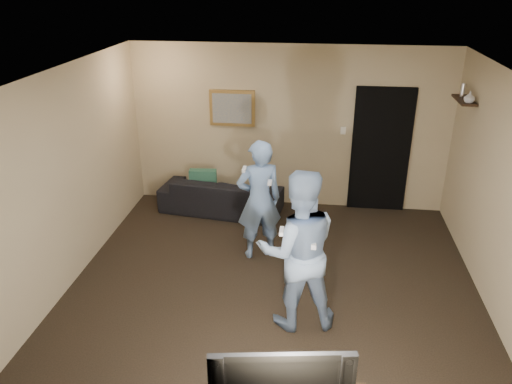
# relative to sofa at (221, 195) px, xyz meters

# --- Properties ---
(ground) EXTENTS (5.00, 5.00, 0.00)m
(ground) POSITION_rel_sofa_xyz_m (1.03, -2.06, -0.28)
(ground) COLOR black
(ground) RESTS_ON ground
(ceiling) EXTENTS (5.00, 5.00, 0.04)m
(ceiling) POSITION_rel_sofa_xyz_m (1.03, -2.06, 2.32)
(ceiling) COLOR silver
(ceiling) RESTS_ON wall_back
(wall_back) EXTENTS (5.00, 0.04, 2.60)m
(wall_back) POSITION_rel_sofa_xyz_m (1.03, 0.44, 1.02)
(wall_back) COLOR tan
(wall_back) RESTS_ON ground
(wall_front) EXTENTS (5.00, 0.04, 2.60)m
(wall_front) POSITION_rel_sofa_xyz_m (1.03, -4.56, 1.02)
(wall_front) COLOR tan
(wall_front) RESTS_ON ground
(wall_left) EXTENTS (0.04, 5.00, 2.60)m
(wall_left) POSITION_rel_sofa_xyz_m (-1.47, -2.06, 1.02)
(wall_left) COLOR tan
(wall_left) RESTS_ON ground
(wall_right) EXTENTS (0.04, 5.00, 2.60)m
(wall_right) POSITION_rel_sofa_xyz_m (3.53, -2.06, 1.02)
(wall_right) COLOR tan
(wall_right) RESTS_ON ground
(sofa) EXTENTS (2.01, 1.00, 0.56)m
(sofa) POSITION_rel_sofa_xyz_m (0.00, 0.00, 0.00)
(sofa) COLOR black
(sofa) RESTS_ON ground
(throw_pillow) EXTENTS (0.44, 0.17, 0.43)m
(throw_pillow) POSITION_rel_sofa_xyz_m (-0.29, 0.00, 0.20)
(throw_pillow) COLOR #184A38
(throw_pillow) RESTS_ON sofa
(painting_frame) EXTENTS (0.72, 0.05, 0.57)m
(painting_frame) POSITION_rel_sofa_xyz_m (0.13, 0.42, 1.32)
(painting_frame) COLOR olive
(painting_frame) RESTS_ON wall_back
(painting_canvas) EXTENTS (0.62, 0.01, 0.47)m
(painting_canvas) POSITION_rel_sofa_xyz_m (0.13, 0.39, 1.32)
(painting_canvas) COLOR slate
(painting_canvas) RESTS_ON painting_frame
(doorway) EXTENTS (0.90, 0.06, 2.00)m
(doorway) POSITION_rel_sofa_xyz_m (2.48, 0.41, 0.72)
(doorway) COLOR black
(doorway) RESTS_ON ground
(light_switch) EXTENTS (0.08, 0.02, 0.12)m
(light_switch) POSITION_rel_sofa_xyz_m (1.88, 0.42, 1.02)
(light_switch) COLOR silver
(light_switch) RESTS_ON wall_back
(wall_shelf) EXTENTS (0.20, 0.60, 0.03)m
(wall_shelf) POSITION_rel_sofa_xyz_m (3.42, -0.26, 1.71)
(wall_shelf) COLOR black
(wall_shelf) RESTS_ON wall_right
(shelf_vase) EXTENTS (0.15, 0.15, 0.15)m
(shelf_vase) POSITION_rel_sofa_xyz_m (3.42, -0.48, 1.80)
(shelf_vase) COLOR silver
(shelf_vase) RESTS_ON wall_shelf
(shelf_figurine) EXTENTS (0.06, 0.06, 0.18)m
(shelf_figurine) POSITION_rel_sofa_xyz_m (3.42, -0.11, 1.81)
(shelf_figurine) COLOR silver
(shelf_figurine) RESTS_ON wall_shelf
(television) EXTENTS (1.07, 0.30, 0.61)m
(television) POSITION_rel_sofa_xyz_m (1.30, -4.35, 0.53)
(television) COLOR black
(television) RESTS_ON tv_console
(wii_player_left) EXTENTS (0.70, 0.58, 1.65)m
(wii_player_left) POSITION_rel_sofa_xyz_m (0.77, -1.30, 0.55)
(wii_player_left) COLOR #6C8DBB
(wii_player_left) RESTS_ON ground
(wii_player_right) EXTENTS (1.00, 0.85, 1.81)m
(wii_player_right) POSITION_rel_sofa_xyz_m (1.34, -2.65, 0.62)
(wii_player_right) COLOR #7C95B5
(wii_player_right) RESTS_ON ground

